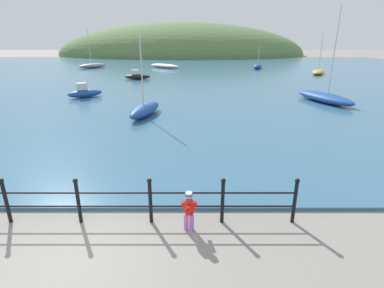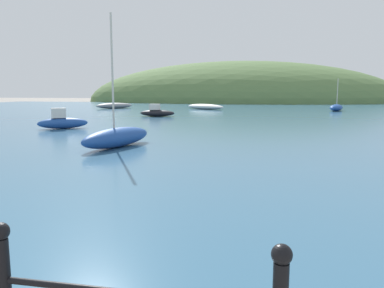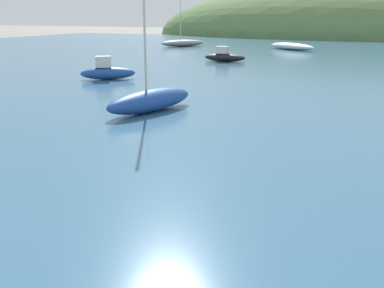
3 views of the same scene
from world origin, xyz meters
TOP-DOWN VIEW (x-y plane):
  - ground_plane at (0.00, 0.00)m, footprint 200.00×200.00m
  - water at (0.00, 32.00)m, footprint 80.00×60.00m
  - far_hillside at (0.00, 70.35)m, footprint 58.03×31.91m
  - iron_railing at (-0.22, 1.50)m, footprint 10.69×0.12m
  - child_in_coat at (2.49, 1.17)m, footprint 0.39×0.54m
  - boat_twin_mast at (17.62, 31.55)m, footprint 2.82×3.80m
  - boat_green_fishing at (-1.36, 38.93)m, footprint 4.88×4.03m
  - boat_far_left at (-11.55, 38.77)m, footprint 3.78×4.08m
  - boat_blue_hull at (-3.21, 27.13)m, footprint 2.71×0.95m
  - boat_white_sailboat at (-0.10, 11.70)m, footprint 1.76×3.59m
  - boat_red_dinghy at (11.64, 15.45)m, footprint 3.06×5.09m
  - boat_nearest_quay at (11.71, 38.00)m, footprint 2.07×3.25m
  - boat_far_right at (-5.37, 17.16)m, footprint 2.49×2.04m

SIDE VIEW (x-z plane):
  - ground_plane at x=0.00m, z-range 0.00..0.00m
  - far_hillside at x=0.00m, z-range -7.46..7.46m
  - water at x=0.00m, z-range 0.00..0.10m
  - boat_twin_mast at x=17.62m, z-range -1.89..2.64m
  - boat_green_fishing at x=-1.36m, z-range 0.10..0.67m
  - boat_blue_hull at x=-3.21m, z-range -0.07..0.89m
  - boat_nearest_quay at x=11.71m, z-range -1.12..1.99m
  - boat_far_left at x=-11.55m, z-range -2.25..3.12m
  - boat_red_dinghy at x=11.64m, z-range -2.59..3.46m
  - boat_far_right at x=-5.37m, z-range -0.09..0.98m
  - boat_white_sailboat at x=-0.10m, z-range -1.80..2.71m
  - child_in_coat at x=2.49m, z-range 0.10..1.11m
  - iron_railing at x=-0.22m, z-range 0.04..1.25m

